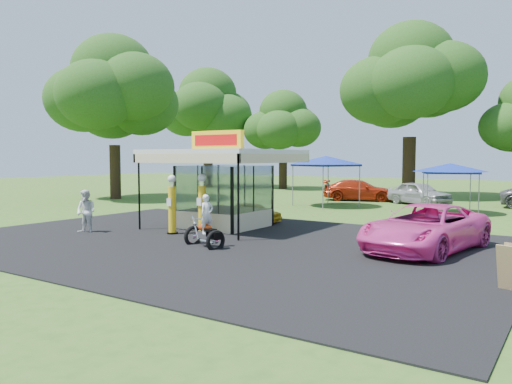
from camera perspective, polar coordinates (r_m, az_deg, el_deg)
ground at (r=16.71m, az=-8.49°, el=-6.61°), size 120.00×120.00×0.00m
asphalt_apron at (r=18.22m, az=-4.26°, el=-5.63°), size 20.00×14.00×0.04m
gas_station_kiosk at (r=21.59m, az=-3.62°, el=0.59°), size 5.40×5.40×4.18m
gas_pump_left at (r=19.94m, az=-9.56°, el=-1.60°), size 0.44×0.44×2.37m
gas_pump_right at (r=19.66m, az=-6.17°, el=-1.58°), size 0.45×0.45×2.42m
motorcycle at (r=16.95m, az=-5.74°, el=-3.93°), size 1.66×1.12×1.89m
spare_tires at (r=21.35m, az=-7.04°, el=-3.36°), size 0.82×0.49×0.70m
kiosk_car at (r=23.50m, az=-0.36°, el=-2.32°), size 2.82×1.13×0.96m
pink_sedan at (r=17.15m, az=18.79°, el=-3.91°), size 3.46×5.88×1.53m
spectator_west at (r=21.21m, az=-18.86°, el=-2.13°), size 0.95×0.79×1.76m
bg_car_b at (r=35.95m, az=11.73°, el=0.20°), size 5.43×3.48×1.46m
bg_car_c at (r=33.79m, az=18.13°, el=-0.13°), size 4.72×3.64×1.50m
tent_west at (r=31.34m, az=7.99°, el=3.57°), size 4.50×4.50×3.15m
tent_east at (r=29.10m, az=21.31°, el=2.58°), size 3.92×3.92×2.74m
oak_far_a at (r=51.86m, az=-5.53°, el=8.96°), size 10.03×10.03×11.88m
oak_far_b at (r=48.60m, az=3.12°, el=7.40°), size 7.82×7.82×9.32m
oak_far_c at (r=40.79m, az=17.24°, el=11.20°), size 11.10×11.10×13.08m
oak_near at (r=38.42m, az=-15.94°, el=10.22°), size 10.15×10.15×11.69m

